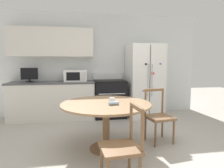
{
  "coord_description": "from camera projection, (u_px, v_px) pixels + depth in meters",
  "views": [
    {
      "loc": [
        -0.59,
        -2.61,
        1.38
      ],
      "look_at": [
        0.05,
        1.15,
        0.95
      ],
      "focal_mm": 32.0,
      "sensor_mm": 36.0,
      "label": 1
    }
  ],
  "objects": [
    {
      "name": "ground_plane",
      "position": [
        122.0,
        160.0,
        2.81
      ],
      "size": [
        14.0,
        14.0,
        0.0
      ],
      "primitive_type": "plane",
      "color": "#B2ADA3"
    },
    {
      "name": "back_wall",
      "position": [
        89.0,
        59.0,
        5.14
      ],
      "size": [
        5.2,
        0.44,
        2.6
      ],
      "color": "silver",
      "rests_on": "ground_plane"
    },
    {
      "name": "kitchen_counter",
      "position": [
        53.0,
        100.0,
        4.8
      ],
      "size": [
        2.0,
        0.64,
        0.9
      ],
      "color": "silver",
      "rests_on": "ground_plane"
    },
    {
      "name": "refrigerator",
      "position": [
        144.0,
        81.0,
        5.04
      ],
      "size": [
        0.83,
        0.8,
        1.8
      ],
      "color": "white",
      "rests_on": "ground_plane"
    },
    {
      "name": "oven_range",
      "position": [
        110.0,
        98.0,
        5.0
      ],
      "size": [
        0.76,
        0.68,
        1.08
      ],
      "color": "black",
      "rests_on": "ground_plane"
    },
    {
      "name": "microwave",
      "position": [
        75.0,
        76.0,
        4.84
      ],
      "size": [
        0.54,
        0.38,
        0.27
      ],
      "color": "white",
      "rests_on": "kitchen_counter"
    },
    {
      "name": "countertop_tv",
      "position": [
        29.0,
        74.0,
        4.71
      ],
      "size": [
        0.38,
        0.16,
        0.33
      ],
      "color": "black",
      "rests_on": "kitchen_counter"
    },
    {
      "name": "dining_table",
      "position": [
        106.0,
        110.0,
        3.1
      ],
      "size": [
        1.39,
        1.39,
        0.74
      ],
      "color": "#997551",
      "rests_on": "ground_plane"
    },
    {
      "name": "dining_chair_right",
      "position": [
        159.0,
        117.0,
        3.43
      ],
      "size": [
        0.48,
        0.48,
        0.9
      ],
      "rotation": [
        0.0,
        0.0,
        3.29
      ],
      "color": "brown",
      "rests_on": "ground_plane"
    },
    {
      "name": "dining_chair_near",
      "position": [
        122.0,
        148.0,
        2.2
      ],
      "size": [
        0.45,
        0.45,
        0.9
      ],
      "rotation": [
        0.0,
        0.0,
        1.64
      ],
      "color": "brown",
      "rests_on": "ground_plane"
    },
    {
      "name": "candle_glass",
      "position": [
        112.0,
        101.0,
        3.1
      ],
      "size": [
        0.09,
        0.09,
        0.08
      ],
      "color": "silver",
      "rests_on": "dining_table"
    },
    {
      "name": "folded_napkin",
      "position": [
        114.0,
        103.0,
        2.94
      ],
      "size": [
        0.15,
        0.07,
        0.05
      ],
      "color": "#A3BCDB",
      "rests_on": "dining_table"
    }
  ]
}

